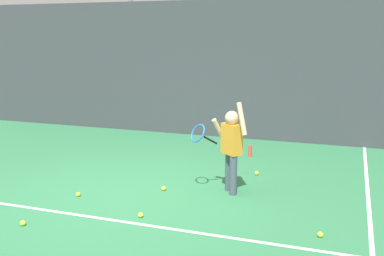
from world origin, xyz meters
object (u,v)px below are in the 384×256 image
object	(u,v)px
tennis_ball_5	(141,215)
tennis_ball_6	(164,188)
tennis_ball_2	(257,173)
water_bottle	(250,151)
tennis_ball_4	(320,235)
tennis_ball_1	(23,223)
tennis_player	(230,144)
tennis_ball_3	(78,194)

from	to	relation	value
tennis_ball_5	tennis_ball_6	size ratio (longest dim) A/B	1.00
tennis_ball_2	tennis_ball_6	size ratio (longest dim) A/B	1.00
water_bottle	tennis_ball_4	world-z (taller)	water_bottle
tennis_ball_1	tennis_ball_6	bearing A→B (deg)	57.47
tennis_ball_4	tennis_ball_6	bearing A→B (deg)	159.14
tennis_player	tennis_ball_6	bearing A→B (deg)	-127.55
tennis_ball_2	water_bottle	bearing A→B (deg)	107.67
tennis_ball_1	tennis_ball_6	distance (m)	2.06
water_bottle	tennis_ball_6	size ratio (longest dim) A/B	3.33
tennis_ball_3	tennis_ball_5	xyz separation A→B (m)	(1.17, -0.39, 0.00)
tennis_ball_3	tennis_ball_4	distance (m)	3.35
tennis_ball_2	tennis_ball_5	bearing A→B (deg)	-114.51
tennis_ball_3	tennis_ball_6	world-z (taller)	same
water_bottle	tennis_player	bearing A→B (deg)	-86.08
tennis_player	tennis_ball_2	xyz separation A→B (m)	(0.21, 0.96, -0.69)
tennis_ball_3	tennis_ball_4	size ratio (longest dim) A/B	1.00
tennis_player	water_bottle	xyz separation A→B (m)	(-0.14, 2.06, -0.62)
tennis_ball_2	tennis_ball_4	xyz separation A→B (m)	(1.15, -2.08, 0.00)
tennis_ball_5	water_bottle	bearing A→B (deg)	78.63
tennis_ball_2	tennis_ball_6	distance (m)	1.66
tennis_ball_1	tennis_ball_4	bearing A→B (deg)	14.17
tennis_ball_3	tennis_player	bearing A→B (deg)	24.12
tennis_player	tennis_ball_2	distance (m)	1.20
tennis_player	tennis_ball_5	distance (m)	1.67
tennis_ball_4	tennis_ball_5	xyz separation A→B (m)	(-2.17, -0.16, 0.00)
tennis_ball_3	tennis_ball_6	size ratio (longest dim) A/B	1.00
tennis_ball_4	tennis_ball_6	world-z (taller)	same
water_bottle	tennis_ball_1	size ratio (longest dim) A/B	3.33
tennis_player	tennis_ball_6	size ratio (longest dim) A/B	20.46
water_bottle	tennis_ball_4	bearing A→B (deg)	-64.70
tennis_ball_1	tennis_ball_3	size ratio (longest dim) A/B	1.00
tennis_ball_1	tennis_ball_2	size ratio (longest dim) A/B	1.00
tennis_ball_1	tennis_ball_2	world-z (taller)	same
tennis_ball_2	tennis_ball_3	world-z (taller)	same
tennis_player	tennis_ball_6	xyz separation A→B (m)	(-0.93, -0.24, -0.69)
tennis_player	tennis_ball_2	world-z (taller)	tennis_player
water_bottle	tennis_ball_3	world-z (taller)	water_bottle
water_bottle	tennis_ball_6	world-z (taller)	water_bottle
tennis_player	tennis_ball_2	bearing A→B (deg)	115.54
water_bottle	tennis_ball_5	size ratio (longest dim) A/B	3.33
water_bottle	tennis_ball_1	bearing A→B (deg)	-115.20
tennis_ball_3	tennis_ball_6	distance (m)	1.23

